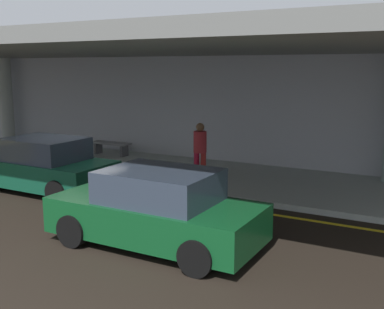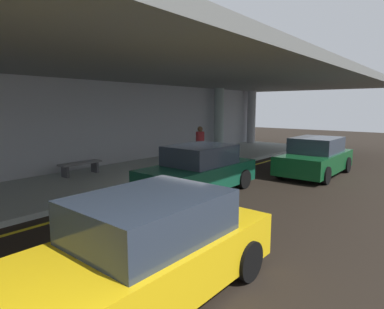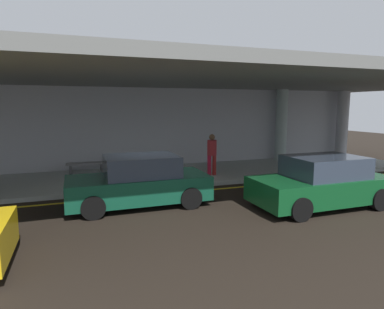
% 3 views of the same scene
% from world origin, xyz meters
% --- Properties ---
extents(ground_plane, '(60.00, 60.00, 0.00)m').
position_xyz_m(ground_plane, '(0.00, 0.00, 0.00)').
color(ground_plane, black).
extents(sidewalk, '(26.00, 4.20, 0.15)m').
position_xyz_m(sidewalk, '(0.00, 3.10, 0.07)').
color(sidewalk, '#A8B1AC').
rests_on(sidewalk, ground).
extents(lane_stripe_yellow, '(26.00, 0.14, 0.01)m').
position_xyz_m(lane_stripe_yellow, '(0.00, 0.51, 0.00)').
color(lane_stripe_yellow, yellow).
rests_on(lane_stripe_yellow, ground).
extents(support_column_left_mid, '(0.59, 0.59, 3.65)m').
position_xyz_m(support_column_left_mid, '(8.00, 4.67, 1.97)').
color(support_column_left_mid, '#A1B5B2').
rests_on(support_column_left_mid, sidewalk).
extents(support_column_center, '(0.59, 0.59, 3.65)m').
position_xyz_m(support_column_center, '(12.00, 4.67, 1.97)').
color(support_column_center, '#A9AAB1').
rests_on(support_column_center, sidewalk).
extents(ceiling_overhang, '(28.00, 13.20, 0.30)m').
position_xyz_m(ceiling_overhang, '(0.00, 2.60, 3.95)').
color(ceiling_overhang, slate).
rests_on(ceiling_overhang, support_column_far_left).
extents(terminal_back_wall, '(26.00, 0.30, 3.80)m').
position_xyz_m(terminal_back_wall, '(0.00, 5.35, 1.90)').
color(terminal_back_wall, '#B1B3BC').
rests_on(terminal_back_wall, ground).
extents(car_yellow_taxi, '(4.10, 1.92, 1.50)m').
position_xyz_m(car_yellow_taxi, '(-5.42, -3.50, 0.71)').
color(car_yellow_taxi, yellow).
rests_on(car_yellow_taxi, ground).
extents(car_dark_green, '(4.10, 1.92, 1.50)m').
position_xyz_m(car_dark_green, '(4.55, -2.42, 0.71)').
color(car_dark_green, '#0F4721').
rests_on(car_dark_green, ground).
extents(car_dark_green_no2, '(4.10, 1.92, 1.50)m').
position_xyz_m(car_dark_green_no2, '(-0.46, -0.48, 0.71)').
color(car_dark_green_no2, '#114731').
rests_on(car_dark_green_no2, ground).
extents(traveler_with_luggage, '(0.38, 0.38, 1.68)m').
position_xyz_m(traveler_with_luggage, '(3.03, 2.22, 1.11)').
color(traveler_with_luggage, '#A5142E').
rests_on(traveler_with_luggage, sidewalk).
extents(bench_metal, '(1.60, 0.50, 0.48)m').
position_xyz_m(bench_metal, '(-1.80, 4.16, 0.50)').
color(bench_metal, slate).
rests_on(bench_metal, sidewalk).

